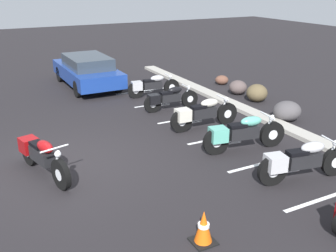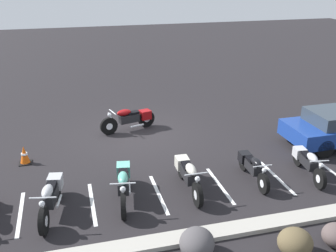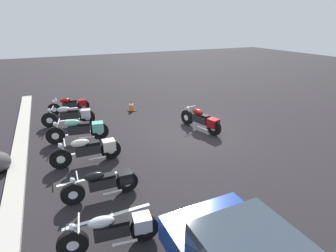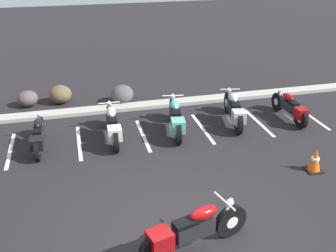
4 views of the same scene
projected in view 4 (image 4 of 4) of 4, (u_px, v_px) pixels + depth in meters
ground at (173, 232)px, 7.72m from camera, size 60.00×60.00×0.00m
motorcycle_maroon_featured at (190, 231)px, 7.05m from camera, size 2.21×0.88×0.89m
parked_bike_1 at (38, 135)px, 10.57m from camera, size 0.56×1.99×0.78m
parked_bike_2 at (112, 125)px, 11.02m from camera, size 0.63×2.24×0.88m
parked_bike_3 at (176, 118)px, 11.45m from camera, size 0.76×2.30×0.91m
parked_bike_4 at (234, 110)px, 12.01m from camera, size 0.78×2.24×0.89m
parked_bike_5 at (291, 108)px, 12.29m from camera, size 0.56×2.01×0.79m
concrete_curb at (125, 107)px, 13.24m from camera, size 18.00×0.50×0.12m
landscape_rock_0 at (60, 94)px, 13.62m from camera, size 0.87×0.85×0.63m
landscape_rock_1 at (28, 99)px, 13.38m from camera, size 0.91×0.90×0.54m
landscape_rock_3 at (122, 94)px, 13.62m from camera, size 1.04×1.10×0.64m
traffic_cone at (315, 160)px, 9.64m from camera, size 0.40×0.40×0.61m
stall_line_1 at (10, 150)px, 10.67m from camera, size 0.10×2.10×0.00m
stall_line_2 at (79, 143)px, 11.08m from camera, size 0.10×2.10×0.00m
stall_line_3 at (143, 135)px, 11.49m from camera, size 0.10×2.10×0.00m
stall_line_4 at (203, 128)px, 11.90m from camera, size 0.10×2.10×0.00m
stall_line_5 at (258, 122)px, 12.31m from camera, size 0.10×2.10×0.00m
stall_line_6 at (310, 116)px, 12.71m from camera, size 0.10×2.10×0.00m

